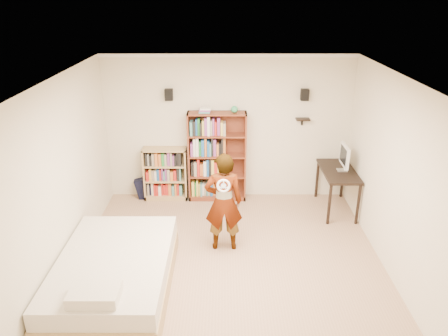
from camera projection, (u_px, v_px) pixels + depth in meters
The scene contains 14 objects.
ground at pixel (229, 271), 6.24m from camera, with size 4.50×5.00×0.01m, color tan.
room_shell at pixel (230, 156), 5.57m from camera, with size 4.52×5.02×2.71m.
crown_molding at pixel (230, 85), 5.22m from camera, with size 4.50×5.00×0.06m.
speaker_left at pixel (169, 95), 7.70m from camera, with size 0.14×0.12×0.20m, color black.
speaker_right at pixel (305, 95), 7.69m from camera, with size 0.14×0.12×0.20m, color black.
wall_shelf at pixel (303, 119), 7.87m from camera, with size 0.25×0.16×0.03m, color black.
tall_bookshelf at pixel (217, 157), 8.08m from camera, with size 1.07×0.31×1.69m, color brown, non-canonical shape.
low_bookshelf at pixel (166, 174), 8.22m from camera, with size 0.81×0.30×1.01m, color tan, non-canonical shape.
computer_desk at pixel (336, 190), 7.83m from camera, with size 0.57×1.14×0.77m, color black, non-canonical shape.
imac at pixel (343, 158), 7.57m from camera, with size 0.09×0.47×0.47m, color silver, non-canonical shape.
daybed at pixel (114, 269), 5.71m from camera, with size 1.44×2.22×0.65m, color beige, non-canonical shape.
person at pixel (224, 202), 6.51m from camera, with size 0.57×0.37×1.56m, color black.
wii_wheel at pixel (224, 186), 6.09m from camera, with size 0.20×0.20×0.03m, color silver.
navy_bag at pixel (144, 188), 8.33m from camera, with size 0.31×0.20×0.42m, color black, non-canonical shape.
Camera 1 is at (-0.07, -5.21, 3.74)m, focal length 35.00 mm.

